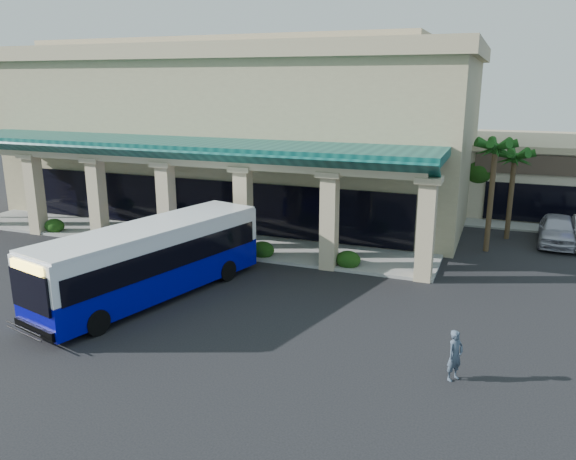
% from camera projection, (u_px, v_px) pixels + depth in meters
% --- Properties ---
extents(ground, '(110.00, 110.00, 0.00)m').
position_uv_depth(ground, '(256.00, 302.00, 23.01)').
color(ground, black).
extents(main_building, '(30.80, 14.80, 11.35)m').
position_uv_depth(main_building, '(245.00, 127.00, 38.76)').
color(main_building, tan).
rests_on(main_building, ground).
extents(arcade, '(30.00, 6.20, 5.70)m').
position_uv_depth(arcade, '(174.00, 191.00, 31.20)').
color(arcade, '#0A403D').
rests_on(arcade, ground).
extents(palm_0, '(2.40, 2.40, 6.60)m').
position_uv_depth(palm_0, '(492.00, 190.00, 29.11)').
color(palm_0, '#133F10').
rests_on(palm_0, ground).
extents(palm_1, '(2.40, 2.40, 5.80)m').
position_uv_depth(palm_1, '(511.00, 189.00, 31.56)').
color(palm_1, '#133F10').
rests_on(palm_1, ground).
extents(broadleaf_tree, '(2.60, 2.60, 4.81)m').
position_uv_depth(broadleaf_tree, '(478.00, 181.00, 36.89)').
color(broadleaf_tree, '#14340B').
rests_on(broadleaf_tree, ground).
extents(transit_bus, '(5.30, 11.44, 3.11)m').
position_uv_depth(transit_bus, '(152.00, 262.00, 23.18)').
color(transit_bus, '#050693').
rests_on(transit_bus, ground).
extents(pedestrian, '(0.64, 0.70, 1.60)m').
position_uv_depth(pedestrian, '(455.00, 355.00, 16.87)').
color(pedestrian, '#3D4B5D').
rests_on(pedestrian, ground).
extents(car_silver, '(2.16, 4.87, 1.63)m').
position_uv_depth(car_silver, '(557.00, 230.00, 31.03)').
color(car_silver, '#ADABBB').
rests_on(car_silver, ground).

